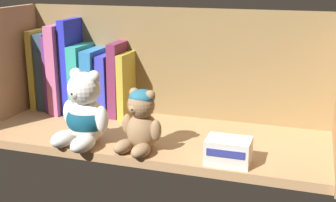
{
  "coord_description": "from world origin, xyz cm",
  "views": [
    {
      "loc": [
        34.08,
        -93.43,
        39.21
      ],
      "look_at": [
        3.48,
        0.0,
        10.4
      ],
      "focal_mm": 48.19,
      "sensor_mm": 36.0,
      "label": 1
    }
  ],
  "objects_px": {
    "book_1": "(49,71)",
    "teddy_bear_larger": "(85,115)",
    "book_6": "(96,81)",
    "book_9": "(128,85)",
    "book_3": "(65,67)",
    "small_product_box": "(228,151)",
    "book_2": "(57,72)",
    "book_5": "(85,78)",
    "teddy_bear_smaller": "(141,122)",
    "book_8": "(119,79)",
    "book_0": "(40,69)",
    "book_7": "(108,84)",
    "book_4": "(74,65)"
  },
  "relations": [
    {
      "from": "book_1",
      "to": "teddy_bear_larger",
      "type": "relative_size",
      "value": 1.25
    },
    {
      "from": "book_6",
      "to": "book_9",
      "type": "height_order",
      "value": "book_6"
    },
    {
      "from": "teddy_bear_larger",
      "to": "book_9",
      "type": "bearing_deg",
      "value": 86.92
    },
    {
      "from": "book_3",
      "to": "small_product_box",
      "type": "xyz_separation_m",
      "value": [
        0.49,
        -0.22,
        -0.09
      ]
    },
    {
      "from": "book_1",
      "to": "book_6",
      "type": "xyz_separation_m",
      "value": [
        0.14,
        0.0,
        -0.02
      ]
    },
    {
      "from": "book_2",
      "to": "book_6",
      "type": "bearing_deg",
      "value": 0.0
    },
    {
      "from": "book_3",
      "to": "book_6",
      "type": "bearing_deg",
      "value": 0.0
    },
    {
      "from": "book_5",
      "to": "book_6",
      "type": "distance_m",
      "value": 0.03
    },
    {
      "from": "book_1",
      "to": "book_3",
      "type": "relative_size",
      "value": 0.89
    },
    {
      "from": "book_5",
      "to": "book_9",
      "type": "bearing_deg",
      "value": 0.0
    },
    {
      "from": "book_2",
      "to": "teddy_bear_larger",
      "type": "xyz_separation_m",
      "value": [
        0.2,
        -0.21,
        -0.04
      ]
    },
    {
      "from": "teddy_bear_larger",
      "to": "teddy_bear_smaller",
      "type": "xyz_separation_m",
      "value": [
        0.13,
        -0.0,
        -0.0
      ]
    },
    {
      "from": "book_8",
      "to": "book_2",
      "type": "bearing_deg",
      "value": 180.0
    },
    {
      "from": "teddy_bear_smaller",
      "to": "small_product_box",
      "type": "distance_m",
      "value": 0.19
    },
    {
      "from": "book_3",
      "to": "book_0",
      "type": "bearing_deg",
      "value": 180.0
    },
    {
      "from": "book_9",
      "to": "book_1",
      "type": "bearing_deg",
      "value": 180.0
    },
    {
      "from": "book_2",
      "to": "book_5",
      "type": "height_order",
      "value": "book_2"
    },
    {
      "from": "book_2",
      "to": "book_8",
      "type": "relative_size",
      "value": 1.06
    },
    {
      "from": "book_0",
      "to": "teddy_bear_larger",
      "type": "bearing_deg",
      "value": -40.32
    },
    {
      "from": "book_2",
      "to": "book_7",
      "type": "height_order",
      "value": "book_2"
    },
    {
      "from": "book_5",
      "to": "book_6",
      "type": "bearing_deg",
      "value": 0.0
    },
    {
      "from": "book_4",
      "to": "small_product_box",
      "type": "bearing_deg",
      "value": -25.57
    },
    {
      "from": "book_8",
      "to": "book_5",
      "type": "bearing_deg",
      "value": 180.0
    },
    {
      "from": "book_1",
      "to": "book_7",
      "type": "distance_m",
      "value": 0.18
    },
    {
      "from": "book_2",
      "to": "book_6",
      "type": "height_order",
      "value": "book_2"
    },
    {
      "from": "teddy_bear_larger",
      "to": "book_6",
      "type": "bearing_deg",
      "value": 110.33
    },
    {
      "from": "book_9",
      "to": "book_2",
      "type": "bearing_deg",
      "value": 180.0
    },
    {
      "from": "teddy_bear_larger",
      "to": "book_1",
      "type": "bearing_deg",
      "value": 136.37
    },
    {
      "from": "book_2",
      "to": "teddy_bear_larger",
      "type": "distance_m",
      "value": 0.29
    },
    {
      "from": "book_1",
      "to": "book_4",
      "type": "distance_m",
      "value": 0.08
    },
    {
      "from": "small_product_box",
      "to": "book_0",
      "type": "bearing_deg",
      "value": 158.78
    },
    {
      "from": "book_6",
      "to": "teddy_bear_smaller",
      "type": "height_order",
      "value": "book_6"
    },
    {
      "from": "book_5",
      "to": "book_7",
      "type": "relative_size",
      "value": 1.14
    },
    {
      "from": "book_5",
      "to": "book_3",
      "type": "bearing_deg",
      "value": 180.0
    },
    {
      "from": "book_7",
      "to": "teddy_bear_larger",
      "type": "distance_m",
      "value": 0.22
    },
    {
      "from": "book_8",
      "to": "teddy_bear_larger",
      "type": "height_order",
      "value": "book_8"
    },
    {
      "from": "book_3",
      "to": "book_7",
      "type": "distance_m",
      "value": 0.13
    },
    {
      "from": "book_2",
      "to": "book_9",
      "type": "height_order",
      "value": "book_2"
    },
    {
      "from": "book_0",
      "to": "book_8",
      "type": "bearing_deg",
      "value": 0.0
    },
    {
      "from": "book_0",
      "to": "book_7",
      "type": "bearing_deg",
      "value": 0.0
    },
    {
      "from": "book_2",
      "to": "book_7",
      "type": "xyz_separation_m",
      "value": [
        0.15,
        0.0,
        -0.02
      ]
    },
    {
      "from": "book_0",
      "to": "book_9",
      "type": "height_order",
      "value": "book_0"
    },
    {
      "from": "book_3",
      "to": "book_5",
      "type": "height_order",
      "value": "book_3"
    },
    {
      "from": "book_2",
      "to": "book_9",
      "type": "relative_size",
      "value": 1.22
    },
    {
      "from": "book_0",
      "to": "book_3",
      "type": "bearing_deg",
      "value": 0.0
    },
    {
      "from": "book_4",
      "to": "teddy_bear_smaller",
      "type": "distance_m",
      "value": 0.35
    },
    {
      "from": "book_4",
      "to": "book_9",
      "type": "height_order",
      "value": "book_4"
    },
    {
      "from": "book_0",
      "to": "book_4",
      "type": "bearing_deg",
      "value": 0.0
    },
    {
      "from": "book_2",
      "to": "small_product_box",
      "type": "bearing_deg",
      "value": -23.22
    },
    {
      "from": "book_9",
      "to": "book_7",
      "type": "bearing_deg",
      "value": 180.0
    }
  ]
}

